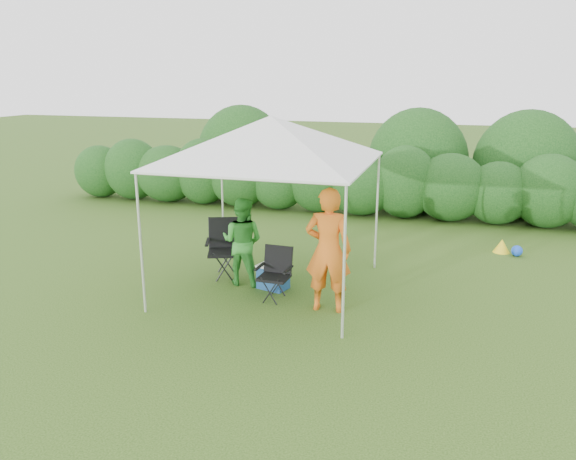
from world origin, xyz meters
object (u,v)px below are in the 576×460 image
(chair_left, at_px, (225,244))
(woman, at_px, (242,241))
(chair_right, at_px, (276,270))
(man, at_px, (328,250))
(cooler, at_px, (273,277))
(canopy, at_px, (271,140))

(chair_left, distance_m, woman, 0.58)
(chair_right, xyz_separation_m, woman, (-0.73, 0.45, 0.28))
(man, bearing_deg, cooler, -33.74)
(chair_right, bearing_deg, woman, 150.51)
(canopy, xyz_separation_m, cooler, (0.03, -0.02, -2.26))
(woman, relative_size, cooler, 2.66)
(woman, bearing_deg, man, 159.58)
(canopy, distance_m, man, 1.97)
(canopy, xyz_separation_m, chair_right, (0.20, -0.40, -1.99))
(chair_right, bearing_deg, canopy, 118.80)
(canopy, bearing_deg, chair_left, 160.08)
(canopy, relative_size, cooler, 5.53)
(chair_left, xyz_separation_m, man, (2.08, -0.98, 0.37))
(woman, distance_m, cooler, 0.78)
(chair_right, relative_size, cooler, 1.48)
(chair_right, relative_size, chair_left, 0.82)
(chair_right, xyz_separation_m, cooler, (-0.17, 0.38, -0.27))
(canopy, height_order, woman, canopy)
(chair_left, height_order, man, man)
(chair_left, relative_size, woman, 0.68)
(man, distance_m, woman, 1.76)
(man, xyz_separation_m, cooler, (-1.06, 0.60, -0.74))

